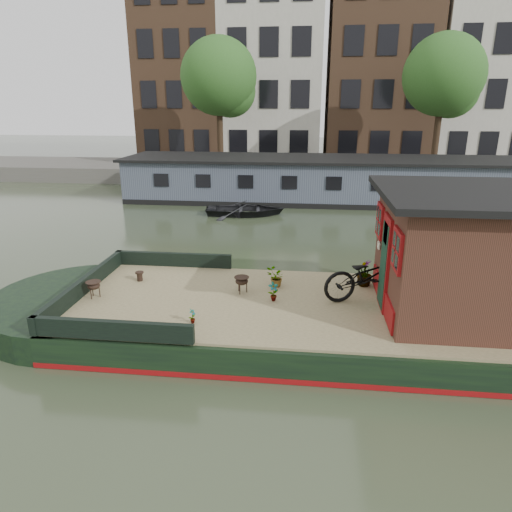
# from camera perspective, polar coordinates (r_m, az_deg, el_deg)

# --- Properties ---
(ground) EXTENTS (120.00, 120.00, 0.00)m
(ground) POSITION_cam_1_polar(r_m,az_deg,el_deg) (9.94, 12.58, -9.48)
(ground) COLOR #263220
(ground) RESTS_ON ground
(houseboat_hull) EXTENTS (14.01, 4.02, 0.60)m
(houseboat_hull) POSITION_cam_1_polar(r_m,az_deg,el_deg) (9.75, 4.82, -7.84)
(houseboat_hull) COLOR black
(houseboat_hull) RESTS_ON ground
(houseboat_deck) EXTENTS (11.80, 3.80, 0.05)m
(houseboat_deck) POSITION_cam_1_polar(r_m,az_deg,el_deg) (9.67, 12.83, -6.20)
(houseboat_deck) COLOR #998C5E
(houseboat_deck) RESTS_ON houseboat_hull
(bow_bulwark) EXTENTS (3.00, 4.00, 0.35)m
(bow_bulwark) POSITION_cam_1_polar(r_m,az_deg,el_deg) (10.30, -16.39, -3.74)
(bow_bulwark) COLOR black
(bow_bulwark) RESTS_ON houseboat_deck
(cabin) EXTENTS (4.00, 3.50, 2.42)m
(cabin) POSITION_cam_1_polar(r_m,az_deg,el_deg) (9.74, 26.24, 0.38)
(cabin) COLOR black
(cabin) RESTS_ON houseboat_deck
(bicycle) EXTENTS (2.13, 1.35, 1.06)m
(bicycle) POSITION_cam_1_polar(r_m,az_deg,el_deg) (9.83, 14.00, -2.37)
(bicycle) COLOR black
(bicycle) RESTS_ON houseboat_deck
(potted_plant_a) EXTENTS (0.26, 0.23, 0.41)m
(potted_plant_a) POSITION_cam_1_polar(r_m,az_deg,el_deg) (9.56, 2.18, -4.48)
(potted_plant_a) COLOR brown
(potted_plant_a) RESTS_ON houseboat_deck
(potted_plant_c) EXTENTS (0.51, 0.49, 0.44)m
(potted_plant_c) POSITION_cam_1_polar(r_m,az_deg,el_deg) (10.29, 2.49, -2.72)
(potted_plant_c) COLOR #9A442C
(potted_plant_c) RESTS_ON houseboat_deck
(potted_plant_d) EXTENTS (0.36, 0.36, 0.61)m
(potted_plant_d) POSITION_cam_1_polar(r_m,az_deg,el_deg) (10.61, 13.43, -2.07)
(potted_plant_d) COLOR maroon
(potted_plant_d) RESTS_ON houseboat_deck
(potted_plant_e) EXTENTS (0.14, 0.17, 0.29)m
(potted_plant_e) POSITION_cam_1_polar(r_m,az_deg,el_deg) (8.73, -7.95, -7.44)
(potted_plant_e) COLOR #A3542F
(potted_plant_e) RESTS_ON houseboat_deck
(brazier_front) EXTENTS (0.40, 0.40, 0.37)m
(brazier_front) POSITION_cam_1_polar(r_m,az_deg,el_deg) (9.98, -1.80, -3.61)
(brazier_front) COLOR black
(brazier_front) RESTS_ON houseboat_deck
(brazier_rear) EXTENTS (0.35, 0.35, 0.36)m
(brazier_rear) POSITION_cam_1_polar(r_m,az_deg,el_deg) (10.33, -19.58, -3.96)
(brazier_rear) COLOR black
(brazier_rear) RESTS_ON houseboat_deck
(bollard_port) EXTENTS (0.19, 0.19, 0.22)m
(bollard_port) POSITION_cam_1_polar(r_m,az_deg,el_deg) (11.00, -14.33, -2.47)
(bollard_port) COLOR black
(bollard_port) RESTS_ON houseboat_deck
(bollard_stbd) EXTENTS (0.17, 0.17, 0.19)m
(bollard_stbd) POSITION_cam_1_polar(r_m,az_deg,el_deg) (9.23, -23.27, -7.73)
(bollard_stbd) COLOR black
(bollard_stbd) RESTS_ON houseboat_deck
(dinghy) EXTENTS (3.65, 2.80, 0.70)m
(dinghy) POSITION_cam_1_polar(r_m,az_deg,el_deg) (19.90, -1.35, 6.18)
(dinghy) COLOR black
(dinghy) RESTS_ON ground
(far_houseboat) EXTENTS (20.40, 4.40, 2.11)m
(far_houseboat) POSITION_cam_1_polar(r_m,az_deg,el_deg) (23.06, 9.45, 9.20)
(far_houseboat) COLOR #485060
(far_houseboat) RESTS_ON ground
(quay) EXTENTS (60.00, 6.00, 0.90)m
(quay) POSITION_cam_1_polar(r_m,az_deg,el_deg) (29.56, 8.86, 10.21)
(quay) COLOR #47443F
(quay) RESTS_ON ground
(townhouse_row) EXTENTS (27.25, 8.00, 16.50)m
(townhouse_row) POSITION_cam_1_polar(r_m,az_deg,el_deg) (36.42, 9.37, 23.46)
(townhouse_row) COLOR brown
(townhouse_row) RESTS_ON ground
(tree_left) EXTENTS (4.40, 4.40, 7.40)m
(tree_left) POSITION_cam_1_polar(r_m,az_deg,el_deg) (28.33, -4.33, 21.07)
(tree_left) COLOR #332316
(tree_left) RESTS_ON quay
(tree_right) EXTENTS (4.40, 4.40, 7.40)m
(tree_right) POSITION_cam_1_polar(r_m,az_deg,el_deg) (28.78, 22.63, 19.76)
(tree_right) COLOR #332316
(tree_right) RESTS_ON quay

